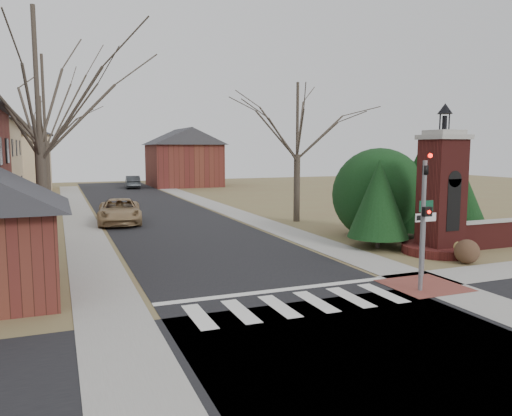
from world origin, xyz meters
name	(u,v)px	position (x,y,z in m)	size (l,w,h in m)	color
ground	(311,313)	(0.00, 0.00, 0.00)	(120.00, 120.00, 0.00)	brown
main_street	(160,215)	(0.00, 22.00, 0.01)	(8.00, 70.00, 0.01)	black
cross_street	(374,353)	(0.00, -3.00, 0.01)	(120.00, 8.00, 0.01)	black
crosswalk_zone	(298,304)	(0.00, 0.80, 0.01)	(8.00, 2.20, 0.02)	silver
stop_bar	(277,291)	(0.00, 2.30, 0.01)	(8.00, 0.35, 0.02)	silver
sidewalk_right_main	(231,212)	(5.20, 22.00, 0.01)	(2.00, 60.00, 0.02)	gray
sidewalk_left	(80,219)	(-5.20, 22.00, 0.01)	(2.00, 60.00, 0.02)	gray
curb_apron	(424,286)	(4.80, 1.00, 0.01)	(2.40, 2.40, 0.02)	brown
traffic_signal_pole	(424,212)	(4.30, 0.57, 2.59)	(0.28, 0.41, 4.50)	slate
sign_post	(425,223)	(5.59, 1.99, 1.95)	(0.90, 0.07, 2.75)	slate
brick_gate_monument	(441,204)	(9.00, 4.99, 2.17)	(3.20, 3.20, 6.47)	#581D1A
house_distant_left	(0,151)	(-12.01, 48.00, 4.25)	(10.80, 8.80, 8.53)	#D4B28D
house_distant_right	(183,156)	(7.99, 47.99, 3.65)	(8.80, 8.80, 7.30)	#5E2B1F
evergreen_near	(379,198)	(7.20, 7.00, 2.30)	(2.80, 2.80, 4.10)	#473D33
evergreen_mid	(420,188)	(10.50, 8.20, 2.60)	(3.40, 3.40, 4.70)	#473D33
evergreen_far	(465,202)	(12.50, 7.20, 1.90)	(2.40, 2.40, 3.30)	#473D33
evergreen_mass	(379,191)	(9.00, 9.50, 2.40)	(4.80, 4.80, 4.80)	black
bare_tree_0	(36,65)	(-7.00, 9.00, 7.70)	(8.05, 8.05, 11.15)	#473D33
bare_tree_1	(43,92)	(-7.00, 22.00, 8.03)	(8.40, 8.40, 11.64)	#473D33
bare_tree_2	(41,120)	(-7.50, 35.00, 7.03)	(7.35, 7.35, 10.19)	#473D33
bare_tree_3	(298,114)	(7.50, 16.00, 6.69)	(7.00, 7.00, 9.70)	#473D33
pickup_truck	(120,211)	(-2.97, 19.17, 0.75)	(2.50, 5.41, 1.50)	#9F8056
distant_car	(133,182)	(1.66, 46.72, 0.72)	(1.53, 4.38, 1.44)	#323639
dry_shrub_left	(467,252)	(8.60, 3.00, 0.49)	(0.98, 0.98, 0.98)	#4D3523
dry_shrub_right	(451,245)	(9.30, 4.60, 0.41)	(0.83, 0.83, 0.83)	brown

